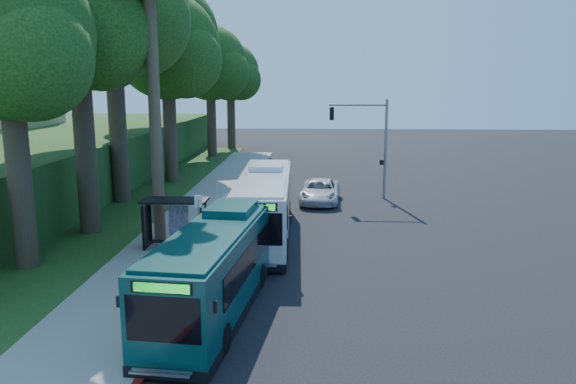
{
  "coord_description": "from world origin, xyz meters",
  "views": [
    {
      "loc": [
        -0.21,
        -29.45,
        8.19
      ],
      "look_at": [
        -1.63,
        1.0,
        2.18
      ],
      "focal_mm": 35.0,
      "sensor_mm": 36.0,
      "label": 1
    }
  ],
  "objects_px": {
    "white_bus": "(264,204)",
    "teal_bus": "(220,261)",
    "bus_shelter": "(171,214)",
    "pickup": "(320,191)"
  },
  "relations": [
    {
      "from": "white_bus",
      "to": "bus_shelter",
      "type": "bearing_deg",
      "value": -151.53
    },
    {
      "from": "bus_shelter",
      "to": "teal_bus",
      "type": "relative_size",
      "value": 0.28
    },
    {
      "from": "bus_shelter",
      "to": "pickup",
      "type": "xyz_separation_m",
      "value": [
        7.48,
        11.39,
        -1.03
      ]
    },
    {
      "from": "bus_shelter",
      "to": "pickup",
      "type": "bearing_deg",
      "value": 56.7
    },
    {
      "from": "white_bus",
      "to": "teal_bus",
      "type": "bearing_deg",
      "value": -96.52
    },
    {
      "from": "white_bus",
      "to": "teal_bus",
      "type": "distance_m",
      "value": 9.45
    },
    {
      "from": "white_bus",
      "to": "pickup",
      "type": "relative_size",
      "value": 2.21
    },
    {
      "from": "bus_shelter",
      "to": "teal_bus",
      "type": "xyz_separation_m",
      "value": [
        3.61,
        -6.86,
        -0.14
      ]
    },
    {
      "from": "white_bus",
      "to": "pickup",
      "type": "height_order",
      "value": "white_bus"
    },
    {
      "from": "white_bus",
      "to": "pickup",
      "type": "xyz_separation_m",
      "value": [
        3.07,
        8.83,
        -1.01
      ]
    }
  ]
}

